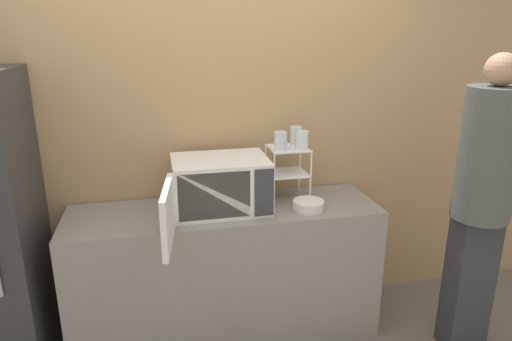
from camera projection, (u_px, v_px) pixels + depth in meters
The scene contains 9 objects.
wall_back at pixel (216, 132), 2.98m from camera, with size 8.00×0.06×2.60m.
counter at pixel (226, 273), 2.93m from camera, with size 1.91×0.56×0.88m.
microwave at pixel (218, 185), 2.73m from camera, with size 0.66×0.85×0.32m.
dish_rack at pixel (288, 162), 2.91m from camera, with size 0.25×0.23×0.34m.
glass_front_left at pixel (281, 141), 2.80m from camera, with size 0.08×0.08×0.12m.
glass_back_right at pixel (296, 135), 2.95m from camera, with size 0.08×0.08×0.12m.
glass_front_right at pixel (302, 140), 2.82m from camera, with size 0.08×0.08×0.12m.
bowl at pixel (308, 205), 2.78m from camera, with size 0.19×0.19×0.06m.
person at pixel (483, 192), 2.64m from camera, with size 0.33×0.33×1.83m.
Camera 1 is at (-0.38, -2.30, 1.94)m, focal length 32.00 mm.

